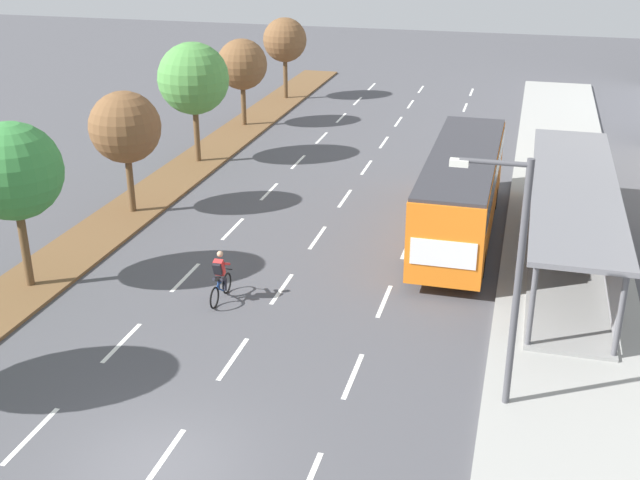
% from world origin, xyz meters
% --- Properties ---
extents(ground_plane, '(140.00, 140.00, 0.00)m').
position_xyz_m(ground_plane, '(0.00, 0.00, 0.00)').
color(ground_plane, '#4C4C51').
extents(median_strip, '(2.60, 52.00, 0.12)m').
position_xyz_m(median_strip, '(-8.30, 20.00, 0.06)').
color(median_strip, brown).
rests_on(median_strip, ground).
extents(sidewalk_right, '(4.50, 52.00, 0.15)m').
position_xyz_m(sidewalk_right, '(9.25, 20.00, 0.07)').
color(sidewalk_right, '#9E9E99').
rests_on(sidewalk_right, ground).
extents(lane_divider_left, '(0.14, 48.58, 0.01)m').
position_xyz_m(lane_divider_left, '(-3.50, 18.79, 0.00)').
color(lane_divider_left, white).
rests_on(lane_divider_left, ground).
extents(lane_divider_center, '(0.14, 48.58, 0.01)m').
position_xyz_m(lane_divider_center, '(0.00, 18.79, 0.00)').
color(lane_divider_center, white).
rests_on(lane_divider_center, ground).
extents(lane_divider_right, '(0.14, 48.58, 0.01)m').
position_xyz_m(lane_divider_right, '(3.50, 18.79, 0.00)').
color(lane_divider_right, white).
rests_on(lane_divider_right, ground).
extents(bus_shelter, '(2.90, 14.33, 2.86)m').
position_xyz_m(bus_shelter, '(9.53, 14.21, 1.86)').
color(bus_shelter, gray).
rests_on(bus_shelter, sidewalk_right).
extents(bus, '(2.54, 11.29, 3.37)m').
position_xyz_m(bus, '(5.25, 15.72, 2.07)').
color(bus, orange).
rests_on(bus, ground).
extents(cyclist, '(0.46, 1.82, 1.71)m').
position_xyz_m(cyclist, '(-1.66, 8.23, 0.79)').
color(cyclist, black).
rests_on(cyclist, ground).
extents(median_tree_second, '(3.17, 3.17, 5.58)m').
position_xyz_m(median_tree_second, '(-8.22, 7.47, 4.10)').
color(median_tree_second, brown).
rests_on(median_tree_second, median_strip).
extents(median_tree_third, '(2.89, 2.89, 5.02)m').
position_xyz_m(median_tree_third, '(-8.15, 14.74, 3.68)').
color(median_tree_third, brown).
rests_on(median_tree_third, median_strip).
extents(median_tree_fourth, '(3.44, 3.44, 5.82)m').
position_xyz_m(median_tree_fourth, '(-8.28, 22.00, 4.21)').
color(median_tree_fourth, brown).
rests_on(median_tree_fourth, median_strip).
extents(median_tree_fifth, '(2.85, 2.85, 4.90)m').
position_xyz_m(median_tree_fifth, '(-8.48, 29.26, 3.57)').
color(median_tree_fifth, brown).
rests_on(median_tree_fifth, median_strip).
extents(median_tree_farthest, '(2.81, 2.81, 5.16)m').
position_xyz_m(median_tree_farthest, '(-8.20, 36.53, 3.85)').
color(median_tree_farthest, brown).
rests_on(median_tree_farthest, median_strip).
extents(streetlight, '(1.91, 0.24, 6.50)m').
position_xyz_m(streetlight, '(7.42, 4.51, 3.89)').
color(streetlight, '#4C4C51').
rests_on(streetlight, sidewalk_right).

